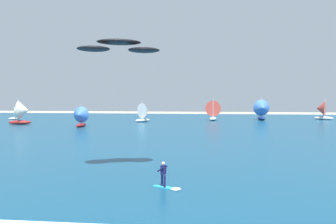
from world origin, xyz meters
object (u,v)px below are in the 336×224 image
at_px(sailboat_center_horizon, 23,112).
at_px(sailboat_outermost, 17,113).
at_px(kitesurfer, 166,178).
at_px(sailboat_near_shore, 214,110).
at_px(sailboat_mid_left, 80,117).
at_px(sailboat_far_right, 145,112).
at_px(sailboat_mid_right, 262,110).
at_px(sailboat_anchored_offshore, 321,110).
at_px(kite, 119,46).

bearing_deg(sailboat_center_horizon, sailboat_outermost, 125.21).
height_order(kitesurfer, sailboat_outermost, sailboat_outermost).
xyz_separation_m(sailboat_near_shore, sailboat_mid_left, (-25.31, -19.47, -0.45)).
xyz_separation_m(sailboat_far_right, sailboat_near_shore, (15.48, 6.16, 0.27)).
distance_m(sailboat_near_shore, sailboat_center_horizon, 41.73).
bearing_deg(sailboat_near_shore, sailboat_center_horizon, -158.69).
distance_m(sailboat_near_shore, sailboat_mid_right, 11.49).
distance_m(sailboat_center_horizon, sailboat_anchored_offshore, 67.73).
height_order(sailboat_far_right, sailboat_mid_left, sailboat_far_right).
bearing_deg(sailboat_outermost, sailboat_center_horizon, -54.79).
height_order(sailboat_center_horizon, sailboat_mid_left, sailboat_center_horizon).
xyz_separation_m(sailboat_far_right, sailboat_mid_left, (-9.83, -13.31, -0.18)).
xyz_separation_m(kitesurfer, sailboat_anchored_offshore, (30.85, 62.28, 1.72)).
relative_size(kitesurfer, sailboat_mid_left, 0.47).
height_order(sailboat_far_right, sailboat_outermost, sailboat_far_right).
xyz_separation_m(sailboat_near_shore, sailboat_mid_right, (11.41, 1.39, 0.08)).
bearing_deg(sailboat_near_shore, sailboat_far_right, -158.31).
height_order(kite, sailboat_outermost, kite).
distance_m(sailboat_outermost, sailboat_anchored_offshore, 73.84).
bearing_deg(sailboat_far_right, sailboat_anchored_offshore, 14.58).
distance_m(sailboat_far_right, sailboat_mid_left, 16.55).
distance_m(sailboat_far_right, sailboat_near_shore, 16.66).
height_order(sailboat_near_shore, sailboat_mid_left, sailboat_near_shore).
xyz_separation_m(kite, sailboat_mid_right, (20.28, 55.48, -7.11)).
distance_m(kitesurfer, sailboat_center_horizon, 54.42).
relative_size(sailboat_center_horizon, sailboat_mid_right, 0.98).
xyz_separation_m(sailboat_far_right, sailboat_mid_right, (26.89, 7.55, 0.35)).
relative_size(kitesurfer, sailboat_near_shore, 0.38).
height_order(sailboat_far_right, sailboat_anchored_offshore, sailboat_anchored_offshore).
bearing_deg(kite, sailboat_mid_left, 115.40).
bearing_deg(kitesurfer, sailboat_mid_right, 74.53).
xyz_separation_m(sailboat_center_horizon, sailboat_anchored_offshore, (64.78, 19.77, -0.11)).
bearing_deg(kite, sailboat_mid_right, 69.92).
distance_m(sailboat_mid_right, sailboat_mid_left, 42.23).
distance_m(kitesurfer, sailboat_outermost, 69.42).
distance_m(kite, sailboat_anchored_offshore, 68.61).
bearing_deg(sailboat_mid_right, sailboat_near_shore, -173.03).
distance_m(sailboat_mid_left, sailboat_anchored_offshore, 56.60).
distance_m(kite, sailboat_far_right, 48.95).
height_order(sailboat_far_right, sailboat_near_shore, sailboat_near_shore).
bearing_deg(sailboat_near_shore, kitesurfer, -94.89).
height_order(sailboat_center_horizon, sailboat_mid_right, sailboat_mid_right).
xyz_separation_m(sailboat_center_horizon, sailboat_mid_right, (50.28, 16.56, 0.05)).
bearing_deg(kitesurfer, sailboat_far_right, 101.56).
bearing_deg(sailboat_outermost, sailboat_mid_left, -36.72).
height_order(sailboat_outermost, sailboat_mid_left, sailboat_mid_left).
bearing_deg(sailboat_mid_left, sailboat_anchored_offshore, 25.17).
bearing_deg(kite, sailboat_center_horizon, 127.63).
bearing_deg(sailboat_mid_left, kite, -64.60).
bearing_deg(sailboat_outermost, sailboat_near_shore, 3.47).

